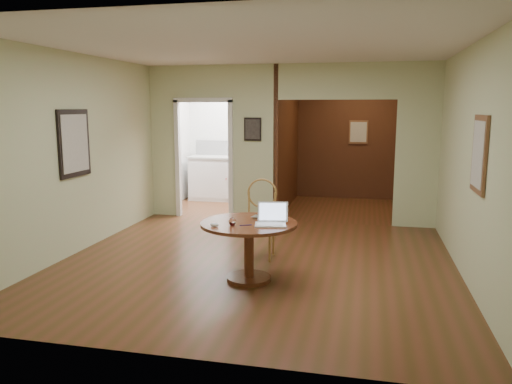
% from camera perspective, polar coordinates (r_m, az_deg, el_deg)
% --- Properties ---
extents(floor, '(5.00, 5.00, 0.00)m').
position_cam_1_polar(floor, '(6.45, -0.13, -8.19)').
color(floor, '#4B2F15').
rests_on(floor, ground).
extents(room_shell, '(5.20, 7.50, 5.00)m').
position_cam_1_polar(room_shell, '(9.29, 1.28, 5.41)').
color(room_shell, white).
rests_on(room_shell, ground).
extents(dining_table, '(1.10, 1.10, 0.69)m').
position_cam_1_polar(dining_table, '(5.71, -0.82, -5.21)').
color(dining_table, maroon).
rests_on(dining_table, ground).
extents(chair, '(0.45, 0.45, 1.04)m').
position_cam_1_polar(chair, '(6.61, 0.55, -2.53)').
color(chair, olive).
rests_on(chair, ground).
extents(open_laptop, '(0.38, 0.35, 0.24)m').
position_cam_1_polar(open_laptop, '(5.56, 1.79, -3.05)').
color(open_laptop, white).
rests_on(open_laptop, dining_table).
extents(closed_laptop, '(0.38, 0.29, 0.03)m').
position_cam_1_polar(closed_laptop, '(5.78, 0.96, -3.08)').
color(closed_laptop, '#B0B0B5').
rests_on(closed_laptop, dining_table).
extents(mouse, '(0.11, 0.07, 0.04)m').
position_cam_1_polar(mouse, '(5.47, -4.77, -3.75)').
color(mouse, white).
rests_on(mouse, dining_table).
extents(wine_glass, '(0.08, 0.08, 0.09)m').
position_cam_1_polar(wine_glass, '(5.51, -2.71, -3.40)').
color(wine_glass, white).
rests_on(wine_glass, dining_table).
extents(pen, '(0.13, 0.07, 0.01)m').
position_cam_1_polar(pen, '(5.51, -1.18, -3.81)').
color(pen, '#0C0E57').
rests_on(pen, dining_table).
extents(kitchen_cabinet, '(2.06, 0.60, 0.94)m').
position_cam_1_polar(kitchen_cabinet, '(10.64, -2.22, 1.54)').
color(kitchen_cabinet, white).
rests_on(kitchen_cabinet, ground).
extents(grocery_bag, '(0.42, 0.40, 0.33)m').
position_cam_1_polar(grocery_bag, '(10.45, 0.61, 4.90)').
color(grocery_bag, beige).
rests_on(grocery_bag, kitchen_cabinet).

